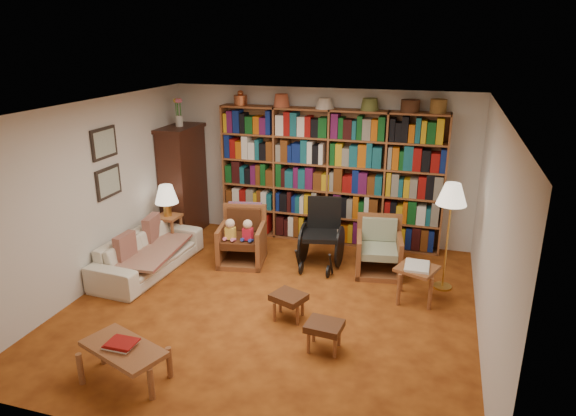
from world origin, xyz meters
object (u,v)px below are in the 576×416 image
at_px(side_table_papers, 416,272).
at_px(footstool_b, 324,328).
at_px(sofa, 148,253).
at_px(side_table_lamp, 169,225).
at_px(armchair_leather, 244,239).
at_px(floor_lamp, 452,199).
at_px(footstool_a, 289,299).
at_px(coffee_table, 124,351).
at_px(armchair_sage, 379,251).
at_px(wheelchair, 322,235).

height_order(side_table_papers, footstool_b, side_table_papers).
bearing_deg(footstool_b, sofa, 157.40).
xyz_separation_m(side_table_lamp, side_table_papers, (3.89, -0.58, -0.01)).
relative_size(armchair_leather, side_table_papers, 1.43).
xyz_separation_m(side_table_lamp, footstool_b, (3.01, -2.00, -0.14)).
bearing_deg(sofa, floor_lamp, -76.97).
distance_m(footstool_a, coffee_table, 2.02).
height_order(side_table_lamp, footstool_a, side_table_lamp).
bearing_deg(armchair_sage, armchair_leather, -173.40).
distance_m(armchair_leather, footstool_b, 2.59).
bearing_deg(wheelchair, footstool_a, -90.55).
bearing_deg(footstool_b, floor_lamp, 57.06).
bearing_deg(side_table_lamp, side_table_papers, -8.46).
bearing_deg(wheelchair, floor_lamp, -8.24).
bearing_deg(armchair_sage, side_table_papers, -53.36).
xyz_separation_m(sofa, coffee_table, (1.13, -2.31, 0.06)).
relative_size(side_table_lamp, floor_lamp, 0.38).
height_order(armchair_leather, side_table_papers, armchair_leather).
bearing_deg(armchair_leather, side_table_papers, -11.48).
xyz_separation_m(armchair_leather, footstool_b, (1.71, -1.95, -0.08)).
bearing_deg(floor_lamp, sofa, -170.62).
relative_size(armchair_sage, footstool_a, 1.69).
relative_size(wheelchair, floor_lamp, 0.69).
bearing_deg(side_table_papers, footstool_b, -121.75).
bearing_deg(sofa, side_table_lamp, 10.84).
bearing_deg(side_table_lamp, footstool_b, -33.65).
bearing_deg(armchair_leather, floor_lamp, -1.08).
xyz_separation_m(wheelchair, floor_lamp, (1.77, -0.26, 0.82)).
bearing_deg(armchair_leather, footstool_b, -48.83).
bearing_deg(armchair_sage, floor_lamp, -17.62).
xyz_separation_m(armchair_leather, wheelchair, (1.16, 0.20, 0.12)).
xyz_separation_m(side_table_lamp, armchair_leather, (1.30, -0.05, -0.06)).
height_order(floor_lamp, coffee_table, floor_lamp).
relative_size(footstool_b, coffee_table, 0.43).
bearing_deg(floor_lamp, side_table_papers, -126.33).
height_order(floor_lamp, side_table_papers, floor_lamp).
distance_m(wheelchair, footstool_a, 1.65).
relative_size(footstool_a, coffee_table, 0.49).
bearing_deg(sofa, armchair_leather, -54.81).
distance_m(sofa, side_table_lamp, 0.81).
bearing_deg(floor_lamp, footstool_a, -142.27).
height_order(side_table_lamp, coffee_table, side_table_lamp).
distance_m(wheelchair, footstool_b, 2.23).
bearing_deg(floor_lamp, coffee_table, -135.12).
bearing_deg(side_table_papers, sofa, -176.78).
xyz_separation_m(sofa, footstool_a, (2.35, -0.70, -0.01)).
bearing_deg(armchair_leather, footstool_a, -51.46).
relative_size(side_table_papers, coffee_table, 0.61).
height_order(armchair_sage, footstool_b, armchair_sage).
bearing_deg(wheelchair, armchair_sage, 2.18).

